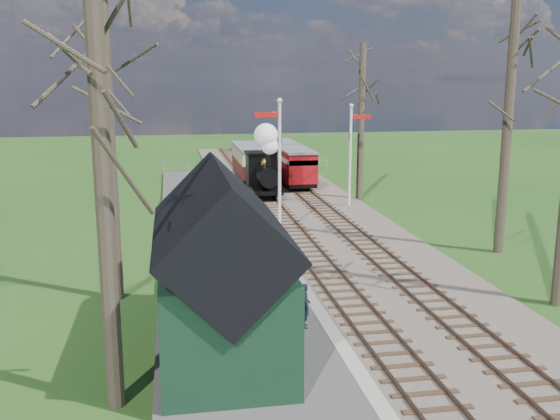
% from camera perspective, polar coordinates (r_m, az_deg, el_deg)
% --- Properties ---
extents(distant_hills, '(114.40, 48.00, 22.02)m').
position_cam_1_polar(distant_hills, '(79.13, -4.61, -5.20)').
color(distant_hills, '#385B23').
rests_on(distant_hills, ground).
extents(ballast_bed, '(8.00, 60.00, 0.10)m').
position_cam_1_polar(ballast_bed, '(34.35, 1.52, 0.18)').
color(ballast_bed, brown).
rests_on(ballast_bed, ground).
extents(track_near, '(1.60, 60.00, 0.15)m').
position_cam_1_polar(track_near, '(34.11, -0.62, 0.19)').
color(track_near, brown).
rests_on(track_near, ground).
extents(track_far, '(1.60, 60.00, 0.15)m').
position_cam_1_polar(track_far, '(34.62, 3.63, 0.34)').
color(track_far, brown).
rests_on(track_far, ground).
extents(platform, '(5.00, 44.00, 0.20)m').
position_cam_1_polar(platform, '(25.97, -5.38, -3.62)').
color(platform, '#474442').
rests_on(platform, ground).
extents(coping_strip, '(0.40, 44.00, 0.21)m').
position_cam_1_polar(coping_strip, '(26.24, -0.36, -3.39)').
color(coping_strip, '#B2AD9E').
rests_on(coping_strip, ground).
extents(station_shed, '(3.25, 6.30, 4.78)m').
position_cam_1_polar(station_shed, '(15.74, -5.42, -5.77)').
color(station_shed, black).
rests_on(station_shed, platform).
extents(semaphore_near, '(1.22, 0.24, 6.22)m').
position_cam_1_polar(semaphore_near, '(27.57, -0.18, 4.81)').
color(semaphore_near, silver).
rests_on(semaphore_near, ground).
extents(semaphore_far, '(1.22, 0.24, 5.72)m').
position_cam_1_polar(semaphore_far, '(34.58, 6.57, 5.73)').
color(semaphore_far, silver).
rests_on(semaphore_far, ground).
extents(bare_trees, '(15.51, 22.39, 12.00)m').
position_cam_1_polar(bare_trees, '(22.19, 7.85, 7.09)').
color(bare_trees, '#382D23').
rests_on(bare_trees, ground).
extents(fence_line, '(12.60, 0.08, 1.00)m').
position_cam_1_polar(fence_line, '(47.75, -3.01, 4.09)').
color(fence_line, slate).
rests_on(fence_line, ground).
extents(locomotive, '(1.75, 4.09, 4.39)m').
position_cam_1_polar(locomotive, '(36.98, -1.48, 4.13)').
color(locomotive, black).
rests_on(locomotive, ground).
extents(coach, '(2.05, 7.02, 2.15)m').
position_cam_1_polar(coach, '(43.01, -2.66, 4.49)').
color(coach, black).
rests_on(coach, ground).
extents(red_carriage_a, '(1.94, 4.80, 2.04)m').
position_cam_1_polar(red_carriage_a, '(40.70, 1.49, 3.99)').
color(red_carriage_a, black).
rests_on(red_carriage_a, ground).
extents(red_carriage_b, '(1.94, 4.80, 2.04)m').
position_cam_1_polar(red_carriage_b, '(46.06, 0.13, 4.92)').
color(red_carriage_b, black).
rests_on(red_carriage_b, ground).
extents(sign_board, '(0.24, 0.78, 1.14)m').
position_cam_1_polar(sign_board, '(19.79, -0.72, -6.54)').
color(sign_board, '#0E442D').
rests_on(sign_board, platform).
extents(bench, '(0.46, 1.57, 0.89)m').
position_cam_1_polar(bench, '(16.93, -0.36, -10.35)').
color(bench, '#492A1A').
rests_on(bench, platform).
extents(person, '(0.34, 0.49, 1.28)m').
position_cam_1_polar(person, '(17.59, 2.29, -8.71)').
color(person, black).
rests_on(person, platform).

